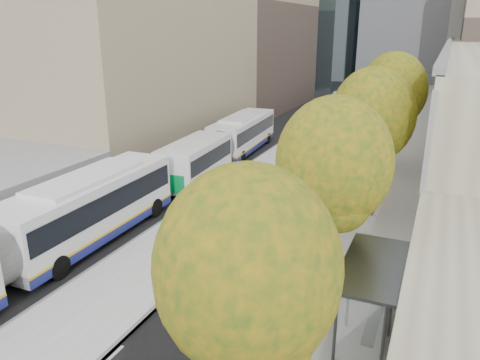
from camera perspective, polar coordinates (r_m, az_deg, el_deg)
The scene contains 11 objects.
bus_platform at distance 40.77m, azimuth 7.51°, elevation 4.11°, with size 4.25×150.00×0.15m, color #AFAFAF.
sidewalk at distance 39.41m, azimuth 18.74°, elevation 2.74°, with size 4.75×150.00×0.08m, color gray.
building_midrise at distance 53.06m, azimuth -10.86°, elevation 20.71°, with size 24.00×46.00×25.00m, color gray.
bus_shelter at distance 16.04m, azimuth 16.45°, elevation -11.30°, with size 1.90×4.40×2.53m.
tree_b at distance 9.99m, azimuth 0.91°, elevation -10.86°, with size 4.00×4.00×6.97m.
tree_c at distance 17.05m, azimuth 11.37°, elevation 2.06°, with size 4.20×4.20×7.28m.
tree_d at distance 25.67m, azimuth 15.88°, elevation 7.59°, with size 4.40×4.40×7.60m.
tree_e at distance 34.48m, azimuth 18.14°, elevation 10.31°, with size 4.60×4.60×7.92m.
bus_near at distance 20.78m, azimuth -25.21°, elevation -6.91°, with size 2.98×18.54×3.08m.
bus_far at distance 35.15m, azimuth -1.82°, elevation 4.48°, with size 3.46×17.23×2.85m.
distant_car at distance 68.92m, azimuth 11.68°, elevation 10.07°, with size 1.40×3.47×1.18m, color silver.
Camera 1 is at (6.95, -3.06, 9.88)m, focal length 35.00 mm.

